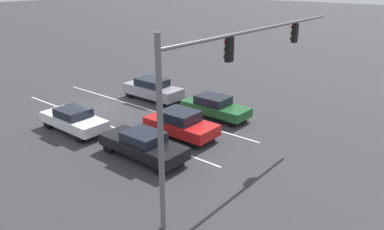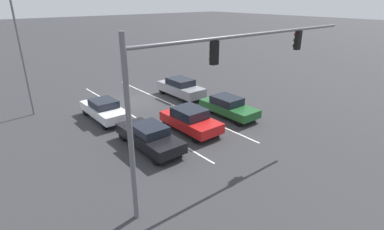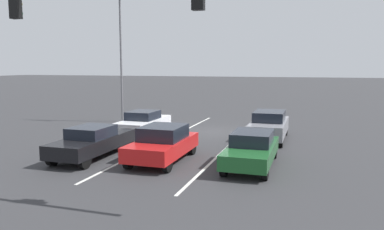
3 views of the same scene
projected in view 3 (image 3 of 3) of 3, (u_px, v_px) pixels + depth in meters
The scene contains 10 objects.
ground_plane at pixel (213, 132), 23.14m from camera, with size 240.00×240.00×0.00m, color #333335.
lane_stripe_left_divider at pixel (233, 142), 19.97m from camera, with size 0.12×17.55×0.01m, color silver.
lane_stripe_center_divider at pixel (169, 138), 21.08m from camera, with size 0.12×17.55×0.01m, color silver.
car_darkgreen_leftlane_front at pixel (252, 149), 15.13m from camera, with size 1.76×4.50×1.40m.
car_red_midlane_front at pixel (163, 143), 15.96m from camera, with size 1.90×4.27×1.52m.
car_black_rightlane_front at pixel (93, 141), 16.64m from camera, with size 1.77×4.80×1.40m.
car_white_rightlane_second at pixel (143, 122), 22.04m from camera, with size 1.75×4.49×1.42m.
car_gray_leftlane_second at pixel (269, 125), 20.48m from camera, with size 1.81×4.65×1.59m.
traffic_signal_gantry at pixel (22, 28), 11.48m from camera, with size 13.42×0.37×7.05m.
street_lamp_right_shoulder at pixel (124, 49), 26.46m from camera, with size 2.29×0.24×9.14m.
Camera 3 is at (-5.77, 22.10, 4.04)m, focal length 35.00 mm.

